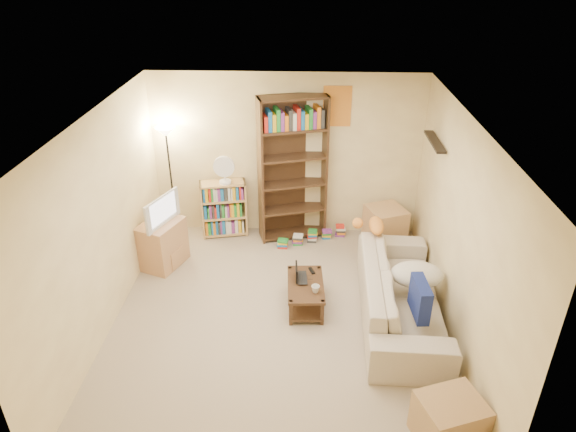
{
  "coord_description": "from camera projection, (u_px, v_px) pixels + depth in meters",
  "views": [
    {
      "loc": [
        0.32,
        -4.94,
        4.07
      ],
      "look_at": [
        0.08,
        0.72,
        1.05
      ],
      "focal_mm": 32.0,
      "sensor_mm": 36.0,
      "label": 1
    }
  ],
  "objects": [
    {
      "name": "sofa",
      "position": [
        401.0,
        293.0,
        6.17
      ],
      "size": [
        2.39,
        1.06,
        0.68
      ],
      "primitive_type": "imported",
      "rotation": [
        0.0,
        0.0,
        1.54
      ],
      "color": "beige",
      "rests_on": "ground"
    },
    {
      "name": "short_bookshelf",
      "position": [
        224.0,
        209.0,
        7.91
      ],
      "size": [
        0.73,
        0.41,
        0.89
      ],
      "rotation": [
        0.0,
        0.0,
        0.21
      ],
      "color": "tan",
      "rests_on": "ground"
    },
    {
      "name": "tv_remote",
      "position": [
        312.0,
        271.0,
        6.56
      ],
      "size": [
        0.09,
        0.15,
        0.02
      ],
      "primitive_type": "cube",
      "rotation": [
        0.0,
        0.0,
        0.35
      ],
      "color": "black",
      "rests_on": "coffee_table"
    },
    {
      "name": "room",
      "position": [
        278.0,
        200.0,
        5.52
      ],
      "size": [
        4.5,
        4.54,
        2.52
      ],
      "color": "tan",
      "rests_on": "ground"
    },
    {
      "name": "floor_lamp",
      "position": [
        168.0,
        150.0,
        7.5
      ],
      "size": [
        0.29,
        0.29,
        1.74
      ],
      "color": "black",
      "rests_on": "ground"
    },
    {
      "name": "tabby_cat",
      "position": [
        373.0,
        225.0,
        6.78
      ],
      "size": [
        0.54,
        0.2,
        0.19
      ],
      "color": "orange",
      "rests_on": "sofa"
    },
    {
      "name": "tall_bookshelf",
      "position": [
        293.0,
        166.0,
        7.53
      ],
      "size": [
        1.05,
        0.59,
        2.21
      ],
      "rotation": [
        0.0,
        0.0,
        0.28
      ],
      "color": "#47311B",
      "rests_on": "ground"
    },
    {
      "name": "book_stacks",
      "position": [
        313.0,
        236.0,
        7.89
      ],
      "size": [
        1.05,
        0.52,
        0.19
      ],
      "color": "red",
      "rests_on": "ground"
    },
    {
      "name": "television",
      "position": [
        158.0,
        210.0,
        6.95
      ],
      "size": [
        0.78,
        0.58,
        0.41
      ],
      "primitive_type": "imported",
      "rotation": [
        0.0,
        0.0,
        1.2
      ],
      "color": "black",
      "rests_on": "tv_stand"
    },
    {
      "name": "tv_stand",
      "position": [
        163.0,
        244.0,
        7.2
      ],
      "size": [
        0.64,
        0.74,
        0.67
      ],
      "primitive_type": "cube",
      "rotation": [
        0.0,
        0.0,
        -0.37
      ],
      "color": "tan",
      "rests_on": "ground"
    },
    {
      "name": "laptop",
      "position": [
        306.0,
        278.0,
        6.41
      ],
      "size": [
        0.33,
        0.24,
        0.02
      ],
      "primitive_type": "imported",
      "rotation": [
        0.0,
        0.0,
        1.64
      ],
      "color": "black",
      "rests_on": "coffee_table"
    },
    {
      "name": "laptop_screen",
      "position": [
        296.0,
        272.0,
        6.37
      ],
      "size": [
        0.02,
        0.27,
        0.18
      ],
      "primitive_type": "cube",
      "rotation": [
        0.0,
        0.0,
        0.05
      ],
      "color": "white",
      "rests_on": "laptop"
    },
    {
      "name": "navy_pillow",
      "position": [
        420.0,
        299.0,
        5.58
      ],
      "size": [
        0.17,
        0.46,
        0.4
      ],
      "primitive_type": "cube",
      "rotation": [
        0.0,
        0.0,
        1.64
      ],
      "color": "navy",
      "rests_on": "sofa"
    },
    {
      "name": "cream_blanket",
      "position": [
        417.0,
        275.0,
        6.1
      ],
      "size": [
        0.63,
        0.45,
        0.27
      ],
      "primitive_type": "ellipsoid",
      "color": "beige",
      "rests_on": "sofa"
    },
    {
      "name": "end_cabinet",
      "position": [
        449.0,
        420.0,
        4.66
      ],
      "size": [
        0.68,
        0.63,
        0.47
      ],
      "primitive_type": "cube",
      "rotation": [
        0.0,
        0.0,
        0.34
      ],
      "color": "#AF7D55",
      "rests_on": "ground"
    },
    {
      "name": "side_table",
      "position": [
        385.0,
        226.0,
        7.73
      ],
      "size": [
        0.67,
        0.67,
        0.59
      ],
      "primitive_type": "cube",
      "rotation": [
        0.0,
        0.0,
        0.37
      ],
      "color": "tan",
      "rests_on": "ground"
    },
    {
      "name": "desk_fan",
      "position": [
        224.0,
        169.0,
        7.55
      ],
      "size": [
        0.32,
        0.18,
        0.44
      ],
      "color": "white",
      "rests_on": "short_bookshelf"
    },
    {
      "name": "coffee_table",
      "position": [
        305.0,
        292.0,
        6.4
      ],
      "size": [
        0.48,
        0.82,
        0.35
      ],
      "rotation": [
        0.0,
        0.0,
        0.05
      ],
      "color": "#442F1A",
      "rests_on": "ground"
    },
    {
      "name": "mug",
      "position": [
        315.0,
        289.0,
        6.15
      ],
      "size": [
        0.16,
        0.16,
        0.09
      ],
      "primitive_type": "imported",
      "rotation": [
        0.0,
        0.0,
        0.32
      ],
      "color": "silver",
      "rests_on": "coffee_table"
    }
  ]
}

